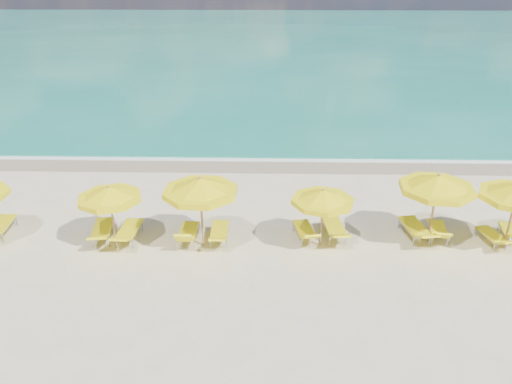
{
  "coord_description": "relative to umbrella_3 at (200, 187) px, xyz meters",
  "views": [
    {
      "loc": [
        0.4,
        -15.36,
        9.08
      ],
      "look_at": [
        0.0,
        1.5,
        1.2
      ],
      "focal_mm": 35.0,
      "sensor_mm": 36.0,
      "label": 1
    }
  ],
  "objects": [
    {
      "name": "ground_plane",
      "position": [
        1.81,
        0.36,
        -2.22
      ],
      "size": [
        120.0,
        120.0,
        0.0
      ],
      "primitive_type": "plane",
      "color": "beige"
    },
    {
      "name": "wet_sand_band",
      "position": [
        1.81,
        7.76,
        -2.22
      ],
      "size": [
        120.0,
        2.6,
        0.01
      ],
      "primitive_type": "cube",
      "color": "tan",
      "rests_on": "ground"
    },
    {
      "name": "whitecap_near",
      "position": [
        -4.19,
        17.36,
        -2.22
      ],
      "size": [
        14.0,
        0.36,
        0.05
      ],
      "primitive_type": "cube",
      "color": "white",
      "rests_on": "ground"
    },
    {
      "name": "whitecap_far",
      "position": [
        9.81,
        24.36,
        -2.22
      ],
      "size": [
        18.0,
        0.3,
        0.05
      ],
      "primitive_type": "cube",
      "color": "white",
      "rests_on": "ground"
    },
    {
      "name": "umbrella_3",
      "position": [
        0.0,
        0.0,
        0.0
      ],
      "size": [
        3.29,
        3.29,
        2.61
      ],
      "rotation": [
        0.0,
        0.0,
        0.35
      ],
      "color": "tan",
      "rests_on": "ground"
    },
    {
      "name": "lounger_6_right",
      "position": [
        10.87,
        0.67,
        -2.03
      ],
      "size": [
        0.82,
        1.67,
        0.7
      ],
      "rotation": [
        0.0,
        0.0,
        -0.19
      ],
      "color": "#A5A8AD",
      "rests_on": "ground"
    },
    {
      "name": "lounger_2_left",
      "position": [
        -3.62,
        0.36,
        -1.99
      ],
      "size": [
        0.95,
        2.1,
        0.74
      ],
      "rotation": [
        0.0,
        0.0,
        0.16
      ],
      "color": "#A5A8AD",
      "rests_on": "ground"
    },
    {
      "name": "lounger_3_right",
      "position": [
        0.55,
        0.35,
        -2.0
      ],
      "size": [
        0.64,
        1.88,
        0.68
      ],
      "rotation": [
        0.0,
        0.0,
        0.02
      ],
      "color": "#A5A8AD",
      "rests_on": "ground"
    },
    {
      "name": "lounger_1_right",
      "position": [
        -7.4,
        0.55,
        -1.99
      ],
      "size": [
        0.78,
        1.97,
        0.77
      ],
      "rotation": [
        0.0,
        0.0,
        0.08
      ],
      "color": "#A5A8AD",
      "rests_on": "ground"
    },
    {
      "name": "umbrella_2",
      "position": [
        -3.1,
        0.05,
        -0.32
      ],
      "size": [
        2.4,
        2.4,
        2.23
      ],
      "rotation": [
        0.0,
        0.0,
        -0.1
      ],
      "color": "tan",
      "rests_on": "ground"
    },
    {
      "name": "lounger_2_right",
      "position": [
        -2.67,
        0.3,
        -1.99
      ],
      "size": [
        0.72,
        2.03,
        0.73
      ],
      "rotation": [
        0.0,
        0.0,
        -0.04
      ],
      "color": "#A5A8AD",
      "rests_on": "ground"
    },
    {
      "name": "foam_line",
      "position": [
        1.81,
        8.56,
        -2.22
      ],
      "size": [
        120.0,
        1.2,
        0.03
      ],
      "primitive_type": "cube",
      "color": "white",
      "rests_on": "ground"
    },
    {
      "name": "umbrella_5",
      "position": [
        7.97,
        0.47,
        -0.0
      ],
      "size": [
        3.21,
        3.21,
        2.6
      ],
      "rotation": [
        0.0,
        0.0,
        0.3
      ],
      "color": "tan",
      "rests_on": "ground"
    },
    {
      "name": "lounger_5_right",
      "position": [
        8.32,
        0.64,
        -2.01
      ],
      "size": [
        0.82,
        1.78,
        0.78
      ],
      "rotation": [
        0.0,
        0.0,
        -0.15
      ],
      "color": "#A5A8AD",
      "rests_on": "ground"
    },
    {
      "name": "lounger_4_right",
      "position": [
        4.64,
        0.68,
        -1.99
      ],
      "size": [
        0.85,
        2.04,
        0.73
      ],
      "rotation": [
        0.0,
        0.0,
        0.11
      ],
      "color": "#A5A8AD",
      "rests_on": "ground"
    },
    {
      "name": "lounger_4_left",
      "position": [
        3.58,
        0.47,
        -2.0
      ],
      "size": [
        0.91,
        1.87,
        0.78
      ],
      "rotation": [
        0.0,
        0.0,
        0.19
      ],
      "color": "#A5A8AD",
      "rests_on": "ground"
    },
    {
      "name": "lounger_5_left",
      "position": [
        7.52,
        0.7,
        -1.98
      ],
      "size": [
        0.95,
        2.12,
        0.77
      ],
      "rotation": [
        0.0,
        0.0,
        0.15
      ],
      "color": "#A5A8AD",
      "rests_on": "ground"
    },
    {
      "name": "lounger_6_left",
      "position": [
        10.12,
        0.32,
        -2.03
      ],
      "size": [
        0.86,
        1.73,
        0.65
      ],
      "rotation": [
        0.0,
        0.0,
        0.21
      ],
      "color": "#A5A8AD",
      "rests_on": "ground"
    },
    {
      "name": "lounger_3_left",
      "position": [
        -0.55,
        0.18,
        -1.99
      ],
      "size": [
        0.65,
        1.8,
        0.89
      ],
      "rotation": [
        0.0,
        0.0,
        -0.01
      ],
      "color": "#A5A8AD",
      "rests_on": "ground"
    },
    {
      "name": "umbrella_4",
      "position": [
        4.09,
        0.09,
        -0.37
      ],
      "size": [
        2.32,
        2.32,
        2.18
      ],
      "rotation": [
        0.0,
        0.0,
        0.08
      ],
      "color": "tan",
      "rests_on": "ground"
    },
    {
      "name": "ocean",
      "position": [
        1.81,
        48.36,
        -2.22
      ],
      "size": [
        120.0,
        80.0,
        0.3
      ],
      "primitive_type": "cube",
      "color": "#157A62",
      "rests_on": "ground"
    }
  ]
}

